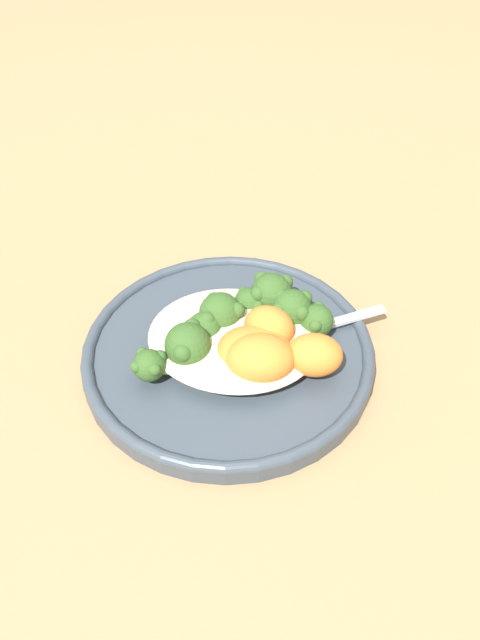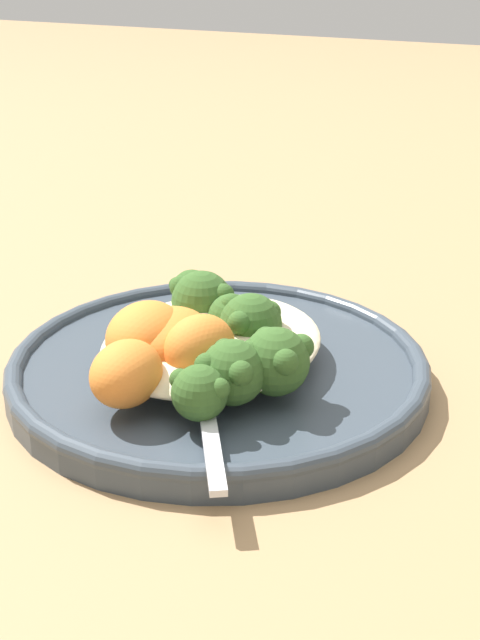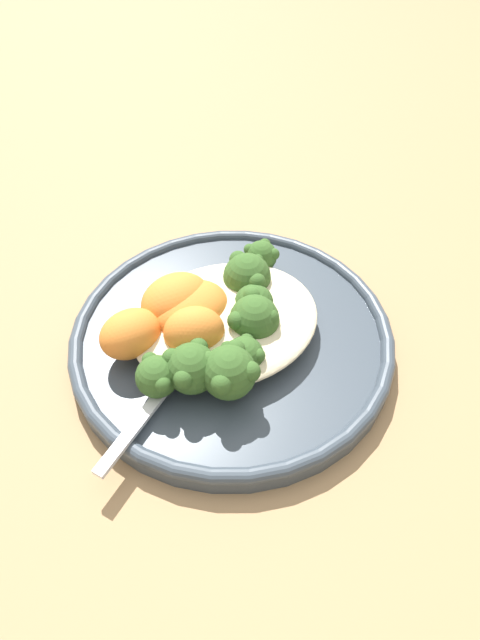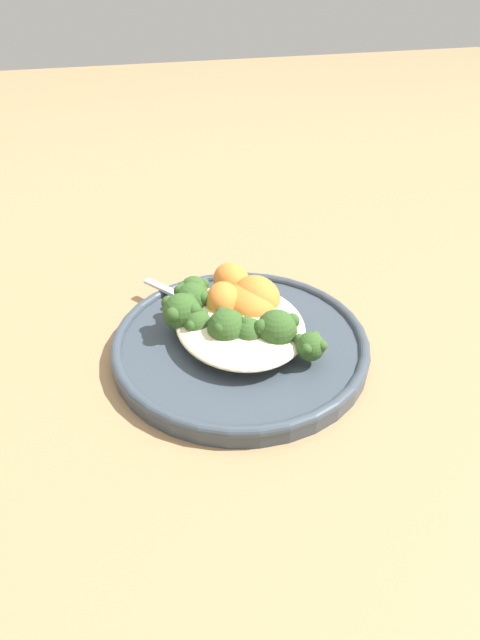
% 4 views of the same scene
% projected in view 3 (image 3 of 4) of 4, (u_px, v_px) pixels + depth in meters
% --- Properties ---
extents(ground_plane, '(4.00, 4.00, 0.00)m').
position_uv_depth(ground_plane, '(230.00, 363.00, 0.42)').
color(ground_plane, '#9E7A51').
extents(plate, '(0.27, 0.27, 0.02)m').
position_uv_depth(plate, '(232.00, 335.00, 0.43)').
color(plate, '#38424C').
rests_on(plate, ground_plane).
extents(quinoa_mound, '(0.16, 0.14, 0.02)m').
position_uv_depth(quinoa_mound, '(225.00, 319.00, 0.41)').
color(quinoa_mound, beige).
rests_on(quinoa_mound, plate).
extents(broccoli_stalk_0, '(0.10, 0.10, 0.03)m').
position_uv_depth(broccoli_stalk_0, '(170.00, 354.00, 0.38)').
color(broccoli_stalk_0, '#9EBC66').
rests_on(broccoli_stalk_0, plate).
extents(broccoli_stalk_1, '(0.07, 0.11, 0.04)m').
position_uv_depth(broccoli_stalk_1, '(192.00, 356.00, 0.38)').
color(broccoli_stalk_1, '#9EBC66').
rests_on(broccoli_stalk_1, plate).
extents(broccoli_stalk_2, '(0.04, 0.11, 0.04)m').
position_uv_depth(broccoli_stalk_2, '(223.00, 363.00, 0.37)').
color(broccoli_stalk_2, '#9EBC66').
rests_on(broccoli_stalk_2, plate).
extents(broccoli_stalk_3, '(0.04, 0.11, 0.03)m').
position_uv_depth(broccoli_stalk_3, '(227.00, 344.00, 0.39)').
color(broccoli_stalk_3, '#9EBC66').
rests_on(broccoli_stalk_3, plate).
extents(broccoli_stalk_4, '(0.08, 0.08, 0.04)m').
position_uv_depth(broccoli_stalk_4, '(244.00, 316.00, 0.40)').
color(broccoli_stalk_4, '#9EBC66').
rests_on(broccoli_stalk_4, plate).
extents(broccoli_stalk_5, '(0.09, 0.05, 0.03)m').
position_uv_depth(broccoli_stalk_5, '(241.00, 306.00, 0.42)').
color(broccoli_stalk_5, '#9EBC66').
rests_on(broccoli_stalk_5, plate).
extents(broccoli_stalk_6, '(0.09, 0.05, 0.04)m').
position_uv_depth(broccoli_stalk_6, '(242.00, 281.00, 0.43)').
color(broccoli_stalk_6, '#9EBC66').
rests_on(broccoli_stalk_6, plate).
extents(broccoli_stalk_7, '(0.12, 0.06, 0.03)m').
position_uv_depth(broccoli_stalk_7, '(244.00, 271.00, 0.45)').
color(broccoli_stalk_7, '#9EBC66').
rests_on(broccoli_stalk_7, plate).
extents(sweet_potato_chunk_0, '(0.07, 0.06, 0.04)m').
position_uv_depth(sweet_potato_chunk_0, '(189.00, 308.00, 0.41)').
color(sweet_potato_chunk_0, orange).
rests_on(sweet_potato_chunk_0, plate).
extents(sweet_potato_chunk_1, '(0.06, 0.05, 0.04)m').
position_uv_depth(sweet_potato_chunk_1, '(194.00, 332.00, 0.39)').
color(sweet_potato_chunk_1, orange).
rests_on(sweet_potato_chunk_1, plate).
extents(sweet_potato_chunk_2, '(0.06, 0.05, 0.04)m').
position_uv_depth(sweet_potato_chunk_2, '(131.00, 334.00, 0.39)').
color(sweet_potato_chunk_2, orange).
rests_on(sweet_potato_chunk_2, plate).
extents(sweet_potato_chunk_3, '(0.07, 0.06, 0.04)m').
position_uv_depth(sweet_potato_chunk_3, '(176.00, 300.00, 0.41)').
color(sweet_potato_chunk_3, orange).
rests_on(sweet_potato_chunk_3, plate).
extents(spoon, '(0.12, 0.08, 0.01)m').
position_uv_depth(spoon, '(174.00, 375.00, 0.38)').
color(spoon, silver).
rests_on(spoon, plate).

